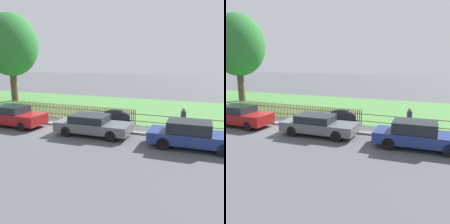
% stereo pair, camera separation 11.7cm
% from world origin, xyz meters
% --- Properties ---
extents(ground_plane, '(120.00, 120.00, 0.00)m').
position_xyz_m(ground_plane, '(0.00, 0.00, 0.00)').
color(ground_plane, '#4C4C51').
extents(kerb_stone, '(40.39, 0.20, 0.12)m').
position_xyz_m(kerb_stone, '(0.00, 0.10, 0.06)').
color(kerb_stone, gray).
rests_on(kerb_stone, ground).
extents(grass_strip, '(40.39, 11.56, 0.01)m').
position_xyz_m(grass_strip, '(0.00, 7.85, 0.01)').
color(grass_strip, '#477F3D').
rests_on(grass_strip, ground).
extents(park_fence, '(40.39, 0.05, 1.09)m').
position_xyz_m(park_fence, '(-0.00, 2.09, 0.55)').
color(park_fence, brown).
rests_on(park_fence, ground).
extents(parked_car_black_saloon, '(4.33, 1.86, 1.39)m').
position_xyz_m(parked_car_black_saloon, '(-2.29, -1.11, 0.71)').
color(parked_car_black_saloon, maroon).
rests_on(parked_car_black_saloon, ground).
extents(parked_car_navy_estate, '(4.51, 1.85, 1.24)m').
position_xyz_m(parked_car_navy_estate, '(3.60, -1.10, 0.65)').
color(parked_car_navy_estate, '#51565B').
rests_on(parked_car_navy_estate, ground).
extents(parked_car_red_compact, '(4.52, 1.81, 1.40)m').
position_xyz_m(parked_car_red_compact, '(9.25, -1.23, 0.71)').
color(parked_car_red_compact, navy).
rests_on(parked_car_red_compact, ground).
extents(covered_motorcycle, '(2.05, 0.75, 1.16)m').
position_xyz_m(covered_motorcycle, '(4.26, 1.33, 0.70)').
color(covered_motorcycle, black).
rests_on(covered_motorcycle, ground).
extents(tree_behind_motorcycle, '(5.59, 5.59, 9.13)m').
position_xyz_m(tree_behind_motorcycle, '(-9.70, 7.10, 5.88)').
color(tree_behind_motorcycle, '#473828').
rests_on(tree_behind_motorcycle, ground).
extents(pedestrian_near_fence, '(0.43, 0.43, 1.56)m').
position_xyz_m(pedestrian_near_fence, '(8.54, 1.43, 0.88)').
color(pedestrian_near_fence, '#2D3351').
rests_on(pedestrian_near_fence, ground).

